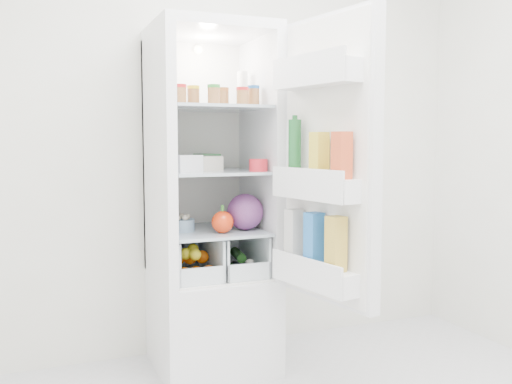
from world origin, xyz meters
name	(u,v)px	position (x,y,z in m)	size (l,w,h in m)	color
room_walls	(375,27)	(0.00, 0.00, 1.59)	(3.02, 3.02, 2.61)	silver
refrigerator	(209,243)	(-0.20, 1.25, 0.67)	(0.60, 0.60, 1.80)	white
shelf_low	(212,231)	(-0.20, 1.19, 0.74)	(0.49, 0.53, 0.01)	#9FAEBA
shelf_mid	(212,172)	(-0.20, 1.19, 1.05)	(0.49, 0.53, 0.01)	#9FAEBA
shelf_top	(211,108)	(-0.20, 1.19, 1.38)	(0.49, 0.53, 0.01)	#9FAEBA
crisper_left	(190,257)	(-0.32, 1.19, 0.61)	(0.23, 0.46, 0.22)	silver
crisper_right	(234,253)	(-0.08, 1.19, 0.61)	(0.23, 0.46, 0.22)	silver
condiment_jars	(218,97)	(-0.20, 1.07, 1.43)	(0.46, 0.16, 0.08)	#B21919
squeeze_bottle	(242,90)	(-0.01, 1.24, 1.48)	(0.06, 0.06, 0.19)	white
tub_white	(185,163)	(-0.36, 1.12, 1.10)	(0.13, 0.13, 0.08)	silver
tub_cream	(206,163)	(-0.23, 1.19, 1.10)	(0.13, 0.13, 0.08)	beige
tin_red	(258,165)	(-0.01, 1.02, 1.09)	(0.09, 0.09, 0.06)	red
tub_green	(207,161)	(-0.18, 1.34, 1.10)	(0.10, 0.15, 0.08)	#449550
red_cabbage	(245,212)	(-0.05, 1.11, 0.84)	(0.19, 0.19, 0.19)	#541C4B
bell_pepper	(223,222)	(-0.19, 1.05, 0.80)	(0.11, 0.11, 0.11)	red
mushroom_bowl	(182,225)	(-0.36, 1.19, 0.78)	(0.13, 0.13, 0.06)	#7D9DBB
citrus_pile	(193,262)	(-0.32, 1.13, 0.59)	(0.20, 0.24, 0.16)	orange
veg_pile	(235,262)	(-0.07, 1.18, 0.56)	(0.16, 0.30, 0.10)	#1D4D19
fridge_door	(325,167)	(0.16, 0.61, 1.09)	(0.27, 0.60, 1.30)	white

